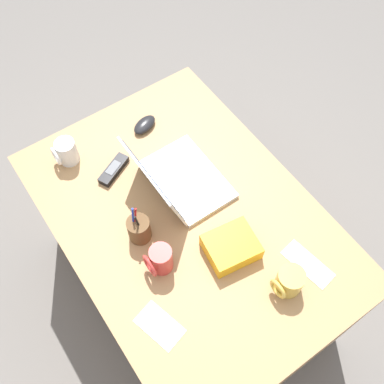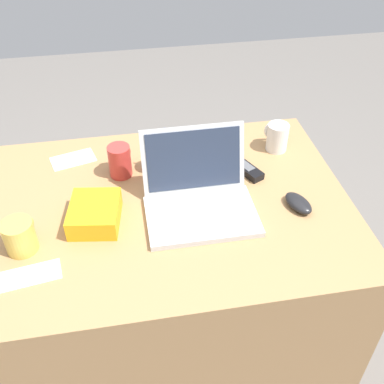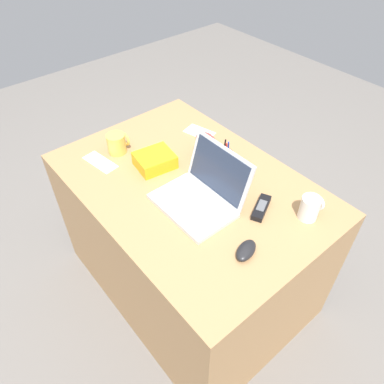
% 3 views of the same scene
% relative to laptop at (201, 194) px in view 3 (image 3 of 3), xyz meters
% --- Properties ---
extents(ground_plane, '(6.00, 6.00, 0.00)m').
position_rel_laptop_xyz_m(ground_plane, '(-0.12, 0.04, -0.80)').
color(ground_plane, slate).
extents(desk, '(1.19, 0.83, 0.75)m').
position_rel_laptop_xyz_m(desk, '(-0.12, 0.04, -0.42)').
color(desk, '#A87C4F').
rests_on(desk, ground).
extents(laptop, '(0.33, 0.28, 0.22)m').
position_rel_laptop_xyz_m(laptop, '(0.00, 0.00, 0.00)').
color(laptop, silver).
rests_on(laptop, desk).
extents(computer_mouse, '(0.09, 0.12, 0.03)m').
position_rel_laptop_xyz_m(computer_mouse, '(0.30, -0.05, -0.03)').
color(computer_mouse, black).
rests_on(computer_mouse, desk).
extents(coffee_mug_white, '(0.09, 0.10, 0.09)m').
position_rel_laptop_xyz_m(coffee_mug_white, '(-0.51, -0.08, 0.00)').
color(coffee_mug_white, '#E0BC4C').
rests_on(coffee_mug_white, desk).
extents(coffee_mug_tall, '(0.08, 0.09, 0.11)m').
position_rel_laptop_xyz_m(coffee_mug_tall, '(-0.22, 0.22, 0.01)').
color(coffee_mug_tall, '#C63833').
rests_on(coffee_mug_tall, desk).
extents(coffee_mug_spare, '(0.07, 0.09, 0.10)m').
position_rel_laptop_xyz_m(coffee_mug_spare, '(0.33, 0.27, 0.01)').
color(coffee_mug_spare, white).
rests_on(coffee_mug_spare, desk).
extents(cordless_phone, '(0.10, 0.14, 0.03)m').
position_rel_laptop_xyz_m(cordless_phone, '(0.19, 0.16, -0.03)').
color(cordless_phone, black).
rests_on(cordless_phone, desk).
extents(pen_holder, '(0.08, 0.08, 0.16)m').
position_rel_laptop_xyz_m(pen_holder, '(-0.09, 0.21, 0.00)').
color(pen_holder, brown).
rests_on(pen_holder, desk).
extents(snack_bag, '(0.16, 0.18, 0.06)m').
position_rel_laptop_xyz_m(snack_bag, '(-0.31, -0.00, -0.01)').
color(snack_bag, '#F2AD19').
rests_on(snack_bag, desk).
extents(paper_note_near_laptop, '(0.19, 0.10, 0.00)m').
position_rel_laptop_xyz_m(paper_note_near_laptop, '(-0.49, -0.18, -0.04)').
color(paper_note_near_laptop, white).
rests_on(paper_note_near_laptop, desk).
extents(paper_note_left, '(0.16, 0.12, 0.00)m').
position_rel_laptop_xyz_m(paper_note_left, '(-0.38, 0.32, -0.04)').
color(paper_note_left, white).
rests_on(paper_note_left, desk).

